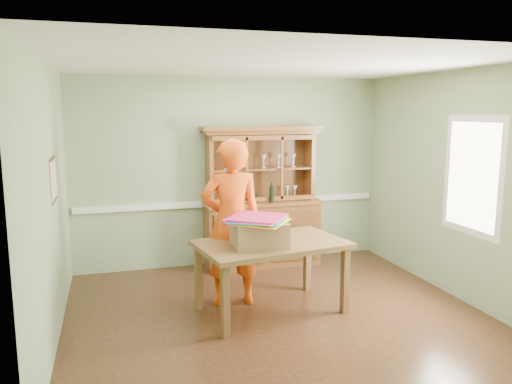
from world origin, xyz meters
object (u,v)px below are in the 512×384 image
object	(u,v)px
cardboard_box	(259,234)
dining_table	(271,250)
china_hutch	(262,217)
person	(232,223)

from	to	relation	value
cardboard_box	dining_table	bearing A→B (deg)	30.12
china_hutch	dining_table	world-z (taller)	china_hutch
china_hutch	cardboard_box	bearing A→B (deg)	-107.88
china_hutch	cardboard_box	size ratio (longest dim) A/B	3.60
cardboard_box	person	xyz separation A→B (m)	(-0.19, 0.45, 0.03)
china_hutch	cardboard_box	distance (m)	1.89
person	dining_table	bearing A→B (deg)	141.29
china_hutch	person	world-z (taller)	china_hutch
cardboard_box	china_hutch	bearing A→B (deg)	72.12
dining_table	person	bearing A→B (deg)	126.73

